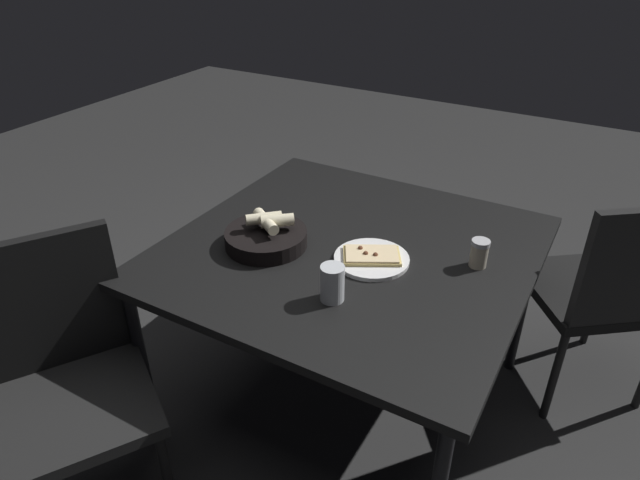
{
  "coord_description": "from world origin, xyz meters",
  "views": [
    {
      "loc": [
        -1.43,
        -0.7,
        1.67
      ],
      "look_at": [
        -0.06,
        0.08,
        0.74
      ],
      "focal_mm": 31.45,
      "sensor_mm": 36.0,
      "label": 1
    }
  ],
  "objects_px": {
    "pizza_plate": "(372,258)",
    "chair_far": "(608,287)",
    "pepper_shaker": "(479,255)",
    "beer_glass": "(332,285)",
    "bread_basket": "(267,236)",
    "dining_table": "(350,259)",
    "chair_near": "(65,368)"
  },
  "relations": [
    {
      "from": "pizza_plate",
      "to": "bread_basket",
      "type": "height_order",
      "value": "bread_basket"
    },
    {
      "from": "dining_table",
      "to": "beer_glass",
      "type": "distance_m",
      "value": 0.31
    },
    {
      "from": "dining_table",
      "to": "bread_basket",
      "type": "height_order",
      "value": "bread_basket"
    },
    {
      "from": "chair_near",
      "to": "beer_glass",
      "type": "bearing_deg",
      "value": -54.67
    },
    {
      "from": "beer_glass",
      "to": "chair_near",
      "type": "distance_m",
      "value": 0.83
    },
    {
      "from": "pizza_plate",
      "to": "bread_basket",
      "type": "bearing_deg",
      "value": 103.59
    },
    {
      "from": "beer_glass",
      "to": "bread_basket",
      "type": "bearing_deg",
      "value": 64.8
    },
    {
      "from": "pizza_plate",
      "to": "bread_basket",
      "type": "relative_size",
      "value": 0.88
    },
    {
      "from": "bread_basket",
      "to": "pepper_shaker",
      "type": "xyz_separation_m",
      "value": [
        0.22,
        -0.65,
        0.01
      ]
    },
    {
      "from": "bread_basket",
      "to": "chair_near",
      "type": "height_order",
      "value": "chair_near"
    },
    {
      "from": "pepper_shaker",
      "to": "beer_glass",
      "type": "bearing_deg",
      "value": 140.59
    },
    {
      "from": "chair_far",
      "to": "dining_table",
      "type": "bearing_deg",
      "value": 122.32
    },
    {
      "from": "dining_table",
      "to": "bread_basket",
      "type": "bearing_deg",
      "value": 117.07
    },
    {
      "from": "bread_basket",
      "to": "beer_glass",
      "type": "relative_size",
      "value": 2.46
    },
    {
      "from": "dining_table",
      "to": "pizza_plate",
      "type": "distance_m",
      "value": 0.12
    },
    {
      "from": "dining_table",
      "to": "chair_near",
      "type": "height_order",
      "value": "chair_near"
    },
    {
      "from": "chair_near",
      "to": "chair_far",
      "type": "bearing_deg",
      "value": -47.34
    },
    {
      "from": "pizza_plate",
      "to": "beer_glass",
      "type": "xyz_separation_m",
      "value": [
        -0.24,
        0.01,
        0.04
      ]
    },
    {
      "from": "pizza_plate",
      "to": "beer_glass",
      "type": "height_order",
      "value": "beer_glass"
    },
    {
      "from": "dining_table",
      "to": "chair_far",
      "type": "height_order",
      "value": "chair_far"
    },
    {
      "from": "dining_table",
      "to": "chair_far",
      "type": "bearing_deg",
      "value": -57.68
    },
    {
      "from": "pepper_shaker",
      "to": "chair_near",
      "type": "xyz_separation_m",
      "value": [
        -0.84,
        0.96,
        -0.24
      ]
    },
    {
      "from": "pizza_plate",
      "to": "beer_glass",
      "type": "distance_m",
      "value": 0.24
    },
    {
      "from": "chair_near",
      "to": "bread_basket",
      "type": "bearing_deg",
      "value": -26.83
    },
    {
      "from": "dining_table",
      "to": "pepper_shaker",
      "type": "bearing_deg",
      "value": -76.37
    },
    {
      "from": "pizza_plate",
      "to": "chair_far",
      "type": "height_order",
      "value": "chair_far"
    },
    {
      "from": "chair_far",
      "to": "pepper_shaker",
      "type": "bearing_deg",
      "value": 136.08
    },
    {
      "from": "pizza_plate",
      "to": "chair_near",
      "type": "distance_m",
      "value": 0.98
    },
    {
      "from": "bread_basket",
      "to": "dining_table",
      "type": "bearing_deg",
      "value": -62.93
    },
    {
      "from": "bread_basket",
      "to": "pepper_shaker",
      "type": "relative_size",
      "value": 2.97
    },
    {
      "from": "pizza_plate",
      "to": "chair_near",
      "type": "relative_size",
      "value": 0.27
    },
    {
      "from": "pepper_shaker",
      "to": "chair_far",
      "type": "distance_m",
      "value": 0.6
    }
  ]
}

